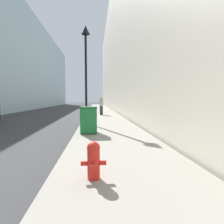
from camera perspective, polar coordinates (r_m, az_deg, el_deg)
sidewalk_right at (r=20.71m, az=-3.43°, el=-0.16°), size 3.23×60.00×0.16m
building_right_stone at (r=30.77m, az=11.22°, el=18.16°), size 12.00×60.00×18.23m
fire_hydrant at (r=3.38m, az=-6.04°, el=-15.12°), size 0.47×0.36×0.71m
trash_bin at (r=7.70m, az=-7.61°, el=-2.49°), size 0.73×0.65×1.16m
lamppost at (r=11.17m, az=-8.55°, el=17.58°), size 0.52×0.52×5.89m
pedestrian_on_sidewalk at (r=16.61m, az=-3.53°, el=2.06°), size 0.35×0.23×1.74m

